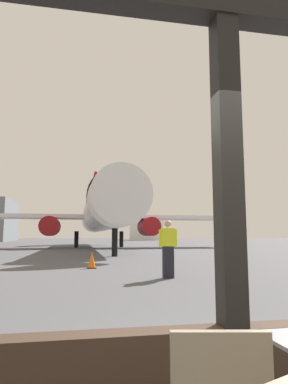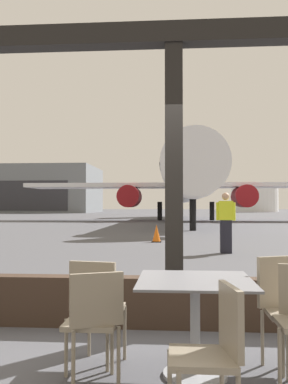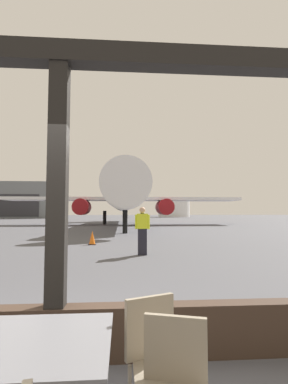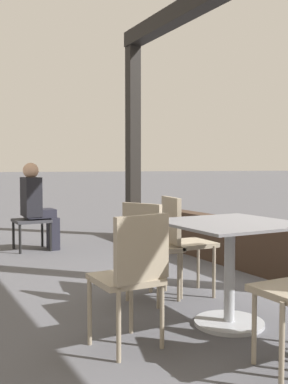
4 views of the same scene
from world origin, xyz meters
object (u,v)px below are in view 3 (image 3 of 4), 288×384
Objects in this scene: airplane at (124,196)px; distant_hangar at (19,201)px; cafe_chair_window_left at (156,353)px; cafe_chair_side_extra at (173,382)px; ground_crew_worker at (142,230)px; fuel_storage_tank at (174,208)px; traffic_cone at (92,238)px.

airplane reaches higher than distant_hangar.
cafe_chair_window_left is 0.37m from cafe_chair_side_extra.
fuel_storage_tank is (15.41, 79.19, 1.91)m from ground_crew_worker.
fuel_storage_tank is (43.40, 9.56, -1.65)m from distant_hangar.
fuel_storage_tank is at bearing 79.72° from cafe_chair_window_left.
fuel_storage_tank reaches higher than cafe_chair_window_left.
airplane reaches higher than cafe_chair_window_left.
ground_crew_worker is (0.50, -24.41, -2.54)m from airplane.
distant_hangar reaches higher than traffic_cone.
airplane is at bearing 90.00° from cafe_chair_window_left.
ground_crew_worker is (0.51, 8.55, 0.35)m from cafe_chair_window_left.
traffic_cone is at bearing 97.77° from cafe_chair_window_left.
distant_hangar is 44.47m from fuel_storage_tank.
cafe_chair_window_left is at bearing -93.38° from ground_crew_worker.
distant_hangar reaches higher than cafe_chair_window_left.
fuel_storage_tank reaches higher than traffic_cone.
distant_hangar is at bearing 121.30° from airplane.
ground_crew_worker is 75.12m from distant_hangar.
ground_crew_worker reaches higher than cafe_chair_side_extra.
airplane is (-0.05, 33.33, 2.89)m from cafe_chair_side_extra.
cafe_chair_window_left is 0.03× the size of airplane.
cafe_chair_side_extra is 1.38× the size of traffic_cone.
cafe_chair_side_extra is 8.94m from ground_crew_worker.
distant_hangar reaches higher than fuel_storage_tank.
distant_hangar reaches higher than ground_crew_worker.
cafe_chair_side_extra is 33.45m from airplane.
distant_hangar is (-27.49, 78.18, 3.91)m from cafe_chair_window_left.
cafe_chair_side_extra is 83.33m from distant_hangar.
traffic_cone is at bearing -103.07° from fuel_storage_tank.
distant_hangar is 2.22× the size of fuel_storage_tank.
fuel_storage_tank is (15.85, 88.11, 2.26)m from cafe_chair_side_extra.
fuel_storage_tank is (17.56, 75.66, 2.50)m from traffic_cone.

